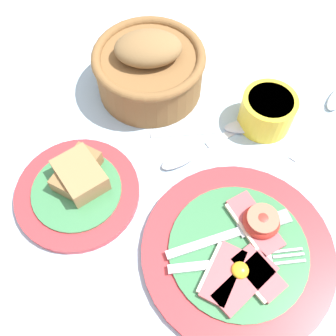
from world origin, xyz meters
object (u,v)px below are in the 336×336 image
object	(u,v)px
bread_basket	(149,68)
teaspoon_by_saucer	(195,151)
breakfast_plate	(240,251)
sugar_cup	(267,111)
teaspoon_stray	(229,128)
bread_plate	(78,187)
teaspoon_near_cup	(331,107)

from	to	relation	value
bread_basket	teaspoon_by_saucer	xyz separation A→B (m)	(0.11, -0.11, -0.04)
breakfast_plate	sugar_cup	distance (m)	0.24
teaspoon_by_saucer	teaspoon_stray	bearing A→B (deg)	-174.28
breakfast_plate	sugar_cup	xyz separation A→B (m)	(0.01, 0.23, 0.02)
bread_plate	teaspoon_by_saucer	size ratio (longest dim) A/B	1.24
sugar_cup	bread_basket	bearing A→B (deg)	171.84
breakfast_plate	bread_basket	distance (m)	0.33
breakfast_plate	bread_plate	bearing A→B (deg)	171.02
bread_basket	teaspoon_near_cup	size ratio (longest dim) A/B	1.03
bread_plate	bread_basket	distance (m)	0.23
sugar_cup	teaspoon_stray	xyz separation A→B (m)	(-0.05, -0.03, -0.03)
breakfast_plate	teaspoon_near_cup	distance (m)	0.31
teaspoon_by_saucer	teaspoon_near_cup	xyz separation A→B (m)	(0.21, 0.14, 0.00)
teaspoon_stray	breakfast_plate	bearing A→B (deg)	-95.36
sugar_cup	teaspoon_by_saucer	world-z (taller)	sugar_cup
teaspoon_near_cup	teaspoon_by_saucer	bearing A→B (deg)	149.07
bread_basket	teaspoon_stray	bearing A→B (deg)	-21.16
sugar_cup	teaspoon_stray	distance (m)	0.07
breakfast_plate	bread_basket	bearing A→B (deg)	126.96
bread_basket	sugar_cup	bearing A→B (deg)	-8.16
teaspoon_by_saucer	teaspoon_near_cup	world-z (taller)	same
bread_plate	sugar_cup	distance (m)	0.32
bread_basket	bread_plate	bearing A→B (deg)	-102.95
teaspoon_by_saucer	breakfast_plate	bearing A→B (deg)	76.63
bread_basket	teaspoon_by_saucer	distance (m)	0.16
bread_basket	teaspoon_near_cup	distance (m)	0.32
bread_plate	bread_basket	size ratio (longest dim) A/B	0.99
breakfast_plate	bread_plate	distance (m)	0.25
sugar_cup	bread_plate	bearing A→B (deg)	-142.76
bread_basket	teaspoon_by_saucer	bearing A→B (deg)	-47.48
sugar_cup	bread_basket	distance (m)	0.21
teaspoon_near_cup	teaspoon_stray	size ratio (longest dim) A/B	0.97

